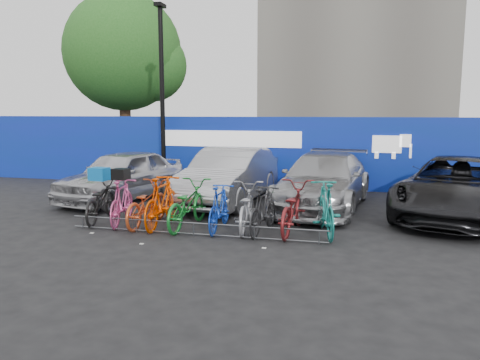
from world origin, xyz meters
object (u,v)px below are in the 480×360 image
(car_0, at_px, (122,175))
(bike_2, at_px, (147,204))
(lamppost, at_px, (162,91))
(car_3, at_px, (458,188))
(bike_5, at_px, (219,208))
(bike_6, at_px, (246,207))
(bike_rack, at_px, (194,229))
(bike_1, at_px, (122,202))
(bike_3, at_px, (162,202))
(bike_9, at_px, (326,208))
(bike_4, at_px, (187,204))
(bike_7, at_px, (263,210))
(bike_0, at_px, (100,201))
(tree, at_px, (128,55))
(car_1, at_px, (229,176))
(bike_8, at_px, (293,208))
(car_2, at_px, (324,181))

(car_0, xyz_separation_m, bike_2, (1.99, -2.62, -0.24))
(lamppost, relative_size, car_3, 1.14)
(bike_5, height_order, bike_6, bike_6)
(bike_rack, distance_m, bike_1, 2.07)
(car_3, relative_size, bike_3, 2.76)
(bike_3, height_order, bike_5, bike_3)
(bike_1, height_order, bike_9, bike_9)
(car_0, relative_size, bike_1, 2.49)
(car_0, height_order, bike_4, car_0)
(bike_2, distance_m, bike_4, 0.98)
(car_0, bearing_deg, car_3, 12.78)
(bike_6, bearing_deg, bike_7, 148.60)
(bike_5, distance_m, bike_9, 2.28)
(bike_rack, xyz_separation_m, bike_0, (-2.58, 0.74, 0.33))
(car_0, xyz_separation_m, bike_6, (4.27, -2.48, -0.23))
(car_0, bearing_deg, bike_rack, -30.99)
(bike_1, bearing_deg, car_3, -172.83)
(lamppost, height_order, bike_6, lamppost)
(tree, xyz_separation_m, bike_1, (4.83, -10.06, -4.54))
(car_3, bearing_deg, bike_5, -136.14)
(car_3, distance_m, bike_5, 5.90)
(bike_9, bearing_deg, bike_7, -5.26)
(bike_rack, relative_size, bike_0, 2.99)
(bike_0, bearing_deg, bike_3, 163.27)
(bike_rack, distance_m, bike_6, 1.27)
(car_0, distance_m, bike_7, 5.42)
(car_0, distance_m, bike_4, 3.96)
(bike_rack, distance_m, car_1, 3.68)
(car_1, distance_m, bike_7, 3.45)
(bike_3, bearing_deg, bike_7, 178.78)
(car_1, distance_m, bike_5, 3.13)
(car_0, relative_size, bike_5, 2.58)
(bike_2, relative_size, bike_7, 1.14)
(bike_6, bearing_deg, bike_rack, 33.30)
(tree, height_order, car_0, tree)
(bike_0, relative_size, bike_9, 0.97)
(car_3, bearing_deg, car_0, -162.84)
(lamppost, distance_m, bike_8, 7.84)
(car_3, distance_m, bike_4, 6.57)
(bike_9, bearing_deg, bike_5, -8.25)
(bike_1, xyz_separation_m, bike_6, (2.89, 0.18, -0.02))
(car_2, bearing_deg, bike_8, -91.73)
(car_1, height_order, car_2, car_1)
(bike_2, bearing_deg, bike_rack, 156.74)
(bike_0, xyz_separation_m, bike_7, (3.96, -0.17, 0.01))
(tree, xyz_separation_m, bike_3, (5.83, -10.09, -4.49))
(car_2, relative_size, car_3, 0.95)
(car_1, bearing_deg, bike_3, -98.73)
(car_2, relative_size, bike_6, 2.61)
(bike_rack, height_order, bike_5, bike_5)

